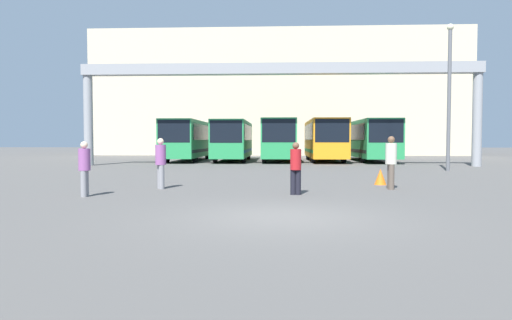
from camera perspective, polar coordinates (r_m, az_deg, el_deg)
The scene contains 14 objects.
ground_plane at distance 10.06m, azimuth 3.26°, elevation -7.10°, with size 200.00×200.00×0.00m, color #514F4C.
building_backdrop at distance 56.52m, azimuth 2.79°, elevation 7.92°, with size 42.52×12.00×14.10m.
overhead_gantry at distance 30.12m, azimuth 2.89°, elevation 9.88°, with size 25.97×0.80×6.67m.
bus_slot_0 at distance 37.96m, azimuth -8.43°, elevation 2.72°, with size 2.53×10.78×3.23m.
bus_slot_1 at distance 37.32m, azimuth -2.87°, elevation 2.72°, with size 2.51×10.57×3.19m.
bus_slot_2 at distance 37.41m, azimuth 2.84°, elevation 2.79°, with size 2.58×11.10×3.28m.
bus_slot_3 at distance 37.17m, azimuth 8.56°, elevation 2.76°, with size 2.62×10.22×3.27m.
bus_slot_4 at distance 38.58m, azimuth 13.92°, elevation 2.68°, with size 2.62×11.96×3.24m.
pedestrian_mid_right at distance 14.03m, azimuth 4.99°, elevation -0.87°, with size 0.34×0.34×1.62m.
pedestrian_near_left at distance 14.44m, azimuth -20.65°, elevation -0.87°, with size 0.34×0.34×1.64m.
pedestrian_near_center at distance 16.20m, azimuth 16.52°, elevation -0.14°, with size 0.38×0.38×1.82m.
pedestrian_near_right at distance 16.05m, azimuth -11.83°, elevation -0.25°, with size 0.36×0.36×1.75m.
traffic_cone at distance 17.83m, azimuth 15.29°, elevation -2.04°, with size 0.45×0.45×0.60m.
lamp_post at distance 27.18m, azimuth 23.00°, elevation 7.92°, with size 0.36×0.36×7.98m.
Camera 1 is at (-0.11, -9.92, 1.67)m, focal length 32.00 mm.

